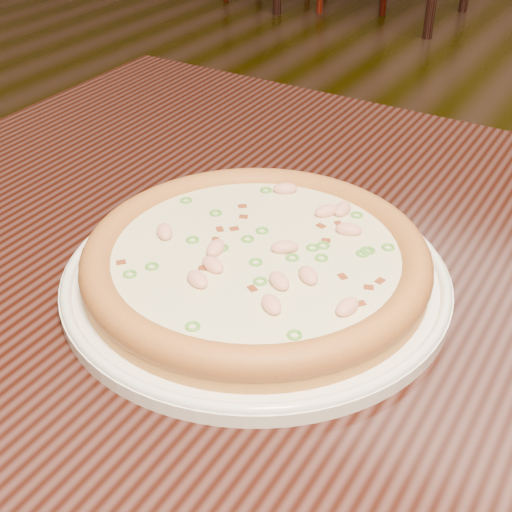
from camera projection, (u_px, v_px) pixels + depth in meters
The scene contains 3 objects.
hero_table at pixel (392, 380), 0.67m from camera, with size 1.20×0.80×0.75m.
plate at pixel (256, 276), 0.63m from camera, with size 0.34×0.34×0.02m.
pizza at pixel (256, 259), 0.62m from camera, with size 0.30×0.30×0.03m.
Camera 1 is at (0.26, -0.60, 1.12)m, focal length 50.00 mm.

